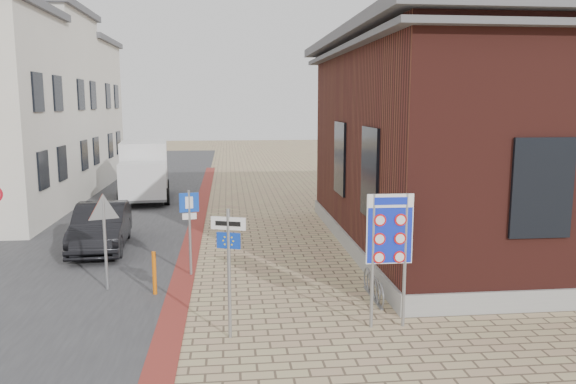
{
  "coord_description": "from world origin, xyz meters",
  "views": [
    {
      "loc": [
        -0.74,
        -10.36,
        4.63
      ],
      "look_at": [
        0.88,
        4.78,
        2.2
      ],
      "focal_mm": 35.0,
      "sensor_mm": 36.0,
      "label": 1
    }
  ],
  "objects": [
    {
      "name": "ground",
      "position": [
        0.0,
        0.0,
        0.0
      ],
      "size": [
        120.0,
        120.0,
        0.0
      ],
      "primitive_type": "plane",
      "color": "tan",
      "rests_on": "ground"
    },
    {
      "name": "road_strip",
      "position": [
        -5.5,
        15.0,
        0.01
      ],
      "size": [
        7.0,
        60.0,
        0.02
      ],
      "primitive_type": "cube",
      "color": "#38383A",
      "rests_on": "ground"
    },
    {
      "name": "curb_strip",
      "position": [
        -2.0,
        10.0,
        0.01
      ],
      "size": [
        0.6,
        40.0,
        0.02
      ],
      "primitive_type": "cube",
      "color": "maroon",
      "rests_on": "ground"
    },
    {
      "name": "brick_building",
      "position": [
        8.99,
        7.0,
        3.49
      ],
      "size": [
        13.0,
        13.0,
        6.8
      ],
      "color": "gray",
      "rests_on": "ground"
    },
    {
      "name": "townhouse_mid",
      "position": [
        -10.99,
        18.0,
        4.57
      ],
      "size": [
        7.4,
        6.4,
        9.1
      ],
      "color": "beige",
      "rests_on": "ground"
    },
    {
      "name": "townhouse_far",
      "position": [
        -10.99,
        24.0,
        4.17
      ],
      "size": [
        7.4,
        6.4,
        8.3
      ],
      "color": "beige",
      "rests_on": "ground"
    },
    {
      "name": "bike_rack",
      "position": [
        2.65,
        2.2,
        0.26
      ],
      "size": [
        0.08,
        1.8,
        0.6
      ],
      "color": "slate",
      "rests_on": "ground"
    },
    {
      "name": "sedan",
      "position": [
        -4.81,
        7.65,
        0.72
      ],
      "size": [
        1.87,
        4.48,
        1.44
      ],
      "primitive_type": "imported",
      "rotation": [
        0.0,
        0.0,
        0.08
      ],
      "color": "black",
      "rests_on": "ground"
    },
    {
      "name": "box_truck",
      "position": [
        -4.76,
        16.93,
        1.43
      ],
      "size": [
        2.67,
        5.47,
        2.76
      ],
      "rotation": [
        0.0,
        0.0,
        0.1
      ],
      "color": "slate",
      "rests_on": "ground"
    },
    {
      "name": "border_sign",
      "position": [
        2.5,
        0.5,
        2.02
      ],
      "size": [
        0.96,
        0.08,
        2.82
      ],
      "rotation": [
        0.0,
        0.0,
        -0.01
      ],
      "color": "gray",
      "rests_on": "ground"
    },
    {
      "name": "essen_sign",
      "position": [
        -0.76,
        0.3,
        1.74
      ],
      "size": [
        0.68,
        0.27,
        2.61
      ],
      "rotation": [
        0.0,
        0.0,
        -0.34
      ],
      "color": "gray",
      "rests_on": "ground"
    },
    {
      "name": "parking_sign",
      "position": [
        -1.8,
        4.5,
        1.58
      ],
      "size": [
        0.51,
        0.14,
        2.34
      ],
      "rotation": [
        0.0,
        0.0,
        0.2
      ],
      "color": "gray",
      "rests_on": "ground"
    },
    {
      "name": "yield_sign",
      "position": [
        -3.8,
        3.5,
        1.82
      ],
      "size": [
        0.82,
        0.35,
        2.39
      ],
      "rotation": [
        0.0,
        0.0,
        0.35
      ],
      "color": "gray",
      "rests_on": "ground"
    },
    {
      "name": "bollard",
      "position": [
        -2.57,
        3.01,
        0.54
      ],
      "size": [
        0.12,
        0.12,
        1.08
      ],
      "primitive_type": "cylinder",
      "rotation": [
        0.0,
        0.0,
        0.24
      ],
      "color": "orange",
      "rests_on": "ground"
    }
  ]
}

